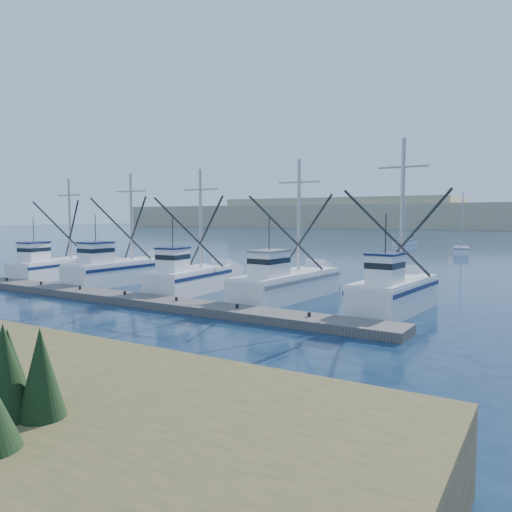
{
  "coord_description": "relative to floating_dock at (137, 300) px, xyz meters",
  "views": [
    {
      "loc": [
        12.99,
        -14.34,
        4.99
      ],
      "look_at": [
        -0.28,
        8.0,
        2.92
      ],
      "focal_mm": 35.0,
      "sensor_mm": 36.0,
      "label": 1
    }
  ],
  "objects": [
    {
      "name": "trawler_fleet",
      "position": [
        -0.26,
        5.03,
        0.78
      ],
      "size": [
        30.62,
        9.13,
        9.12
      ],
      "color": "white",
      "rests_on": "ground"
    },
    {
      "name": "sailboat_far",
      "position": [
        -1.31,
        65.71,
        0.29
      ],
      "size": [
        3.16,
        5.34,
        8.1
      ],
      "rotation": [
        0.0,
        0.0,
        -0.28
      ],
      "color": "white",
      "rests_on": "ground"
    },
    {
      "name": "ground",
      "position": [
        7.41,
        -6.57,
        -0.21
      ],
      "size": [
        500.0,
        500.0,
        0.0
      ],
      "primitive_type": "plane",
      "color": "#0C2135",
      "rests_on": "ground"
    },
    {
      "name": "floating_dock",
      "position": [
        0.0,
        0.0,
        0.0
      ],
      "size": [
        31.16,
        2.98,
        0.41
      ],
      "primitive_type": "cube",
      "rotation": [
        0.0,
        0.0,
        -0.03
      ],
      "color": "#615D57",
      "rests_on": "ground"
    },
    {
      "name": "sailboat_near",
      "position": [
        10.29,
        48.6,
        0.28
      ],
      "size": [
        2.79,
        6.87,
        8.1
      ],
      "rotation": [
        0.0,
        0.0,
        0.16
      ],
      "color": "white",
      "rests_on": "ground"
    }
  ]
}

